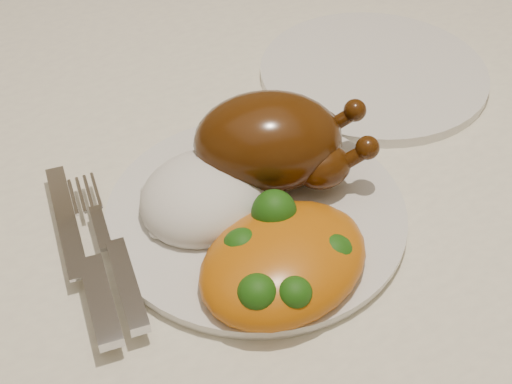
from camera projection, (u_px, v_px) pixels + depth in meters
name	position (u px, v px, depth m)	size (l,w,h in m)	color
dining_table	(155.00, 264.00, 0.70)	(1.60, 0.90, 0.76)	brown
tablecloth	(147.00, 210.00, 0.65)	(1.73, 1.03, 0.18)	beige
dinner_plate	(256.00, 214.00, 0.60)	(0.25, 0.25, 0.01)	silver
side_plate	(373.00, 73.00, 0.75)	(0.24, 0.24, 0.01)	silver
roast_chicken	(273.00, 141.00, 0.60)	(0.17, 0.13, 0.08)	#4B2608
rice_mound	(205.00, 197.00, 0.59)	(0.14, 0.13, 0.06)	white
mac_and_cheese	(288.00, 258.00, 0.54)	(0.17, 0.15, 0.06)	#BB670C
cutlery	(101.00, 266.00, 0.54)	(0.05, 0.20, 0.01)	silver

